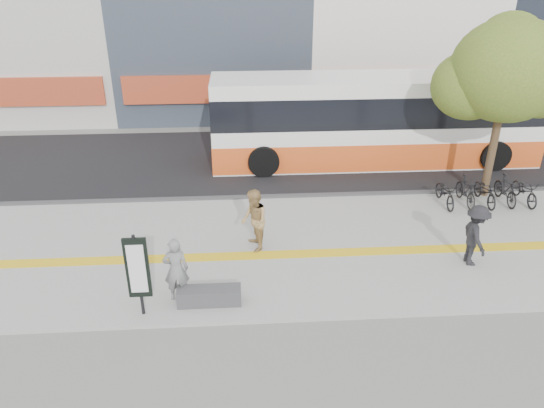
{
  "coord_description": "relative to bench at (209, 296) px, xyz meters",
  "views": [
    {
      "loc": [
        -1.71,
        -11.66,
        7.93
      ],
      "look_at": [
        -0.81,
        2.0,
        1.26
      ],
      "focal_mm": 33.38,
      "sensor_mm": 36.0,
      "label": 1
    }
  ],
  "objects": [
    {
      "name": "pedestrian_tan",
      "position": [
        1.23,
        2.6,
        0.72
      ],
      "size": [
        0.87,
        1.04,
        1.89
      ],
      "primitive_type": "imported",
      "rotation": [
        0.0,
        0.0,
        -1.39
      ],
      "color": "tan",
      "rests_on": "sidewalk"
    },
    {
      "name": "pedestrian_dark",
      "position": [
        7.36,
        1.4,
        0.68
      ],
      "size": [
        0.71,
        1.19,
        1.8
      ],
      "primitive_type": "imported",
      "rotation": [
        0.0,
        0.0,
        1.54
      ],
      "color": "black",
      "rests_on": "sidewalk"
    },
    {
      "name": "ground",
      "position": [
        2.6,
        1.2,
        -0.3
      ],
      "size": [
        120.0,
        120.0,
        0.0
      ],
      "primitive_type": "plane",
      "color": "slate",
      "rests_on": "ground"
    },
    {
      "name": "bench",
      "position": [
        0.0,
        0.0,
        0.0
      ],
      "size": [
        1.6,
        0.45,
        0.45
      ],
      "primitive_type": "cube",
      "color": "#3B3B3E",
      "rests_on": "sidewalk"
    },
    {
      "name": "street_tree",
      "position": [
        9.78,
        6.02,
        4.21
      ],
      "size": [
        4.4,
        3.8,
        6.31
      ],
      "color": "#3D2C1C",
      "rests_on": "sidewalk"
    },
    {
      "name": "tactile_strip",
      "position": [
        2.6,
        2.2,
        -0.22
      ],
      "size": [
        40.0,
        0.45,
        0.01
      ],
      "primitive_type": "cube",
      "color": "gold",
      "rests_on": "sidewalk"
    },
    {
      "name": "seated_woman",
      "position": [
        -0.8,
        0.27,
        0.64
      ],
      "size": [
        0.66,
        0.46,
        1.73
      ],
      "primitive_type": "imported",
      "rotation": [
        0.0,
        0.0,
        3.22
      ],
      "color": "black",
      "rests_on": "sidewalk"
    },
    {
      "name": "signboard",
      "position": [
        -1.6,
        -0.31,
        1.06
      ],
      "size": [
        0.55,
        0.1,
        2.2
      ],
      "color": "black",
      "rests_on": "sidewalk"
    },
    {
      "name": "sidewalk",
      "position": [
        2.6,
        2.7,
        -0.27
      ],
      "size": [
        40.0,
        7.0,
        0.08
      ],
      "primitive_type": "cube",
      "color": "slate",
      "rests_on": "ground"
    },
    {
      "name": "curb",
      "position": [
        2.6,
        6.2,
        -0.23
      ],
      "size": [
        40.0,
        0.25,
        0.14
      ],
      "primitive_type": "cube",
      "color": "#3B3B3E",
      "rests_on": "ground"
    },
    {
      "name": "bus",
      "position": [
        6.53,
        9.7,
        1.45
      ],
      "size": [
        13.54,
        3.21,
        3.6
      ],
      "color": "white",
      "rests_on": "street"
    },
    {
      "name": "street",
      "position": [
        2.6,
        10.2,
        -0.28
      ],
      "size": [
        40.0,
        8.0,
        0.06
      ],
      "primitive_type": "cube",
      "color": "black",
      "rests_on": "ground"
    },
    {
      "name": "bicycle_row",
      "position": [
        9.48,
        5.2,
        0.24
      ],
      "size": [
        3.51,
        1.71,
        1.0
      ],
      "color": "black",
      "rests_on": "sidewalk"
    }
  ]
}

